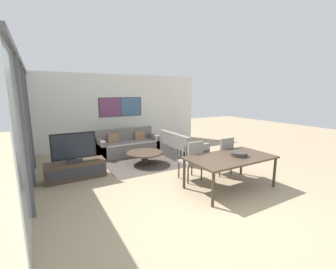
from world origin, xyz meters
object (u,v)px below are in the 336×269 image
(sofa_main, at_px, (128,145))
(dining_chair_centre, at_px, (223,154))
(television, at_px, (74,147))
(dining_table, at_px, (230,159))
(sofa_side, at_px, (181,150))
(coffee_table, at_px, (145,155))
(tv_console, at_px, (76,170))
(fruit_bowl, at_px, (239,154))
(dining_chair_left, at_px, (192,159))

(sofa_main, bearing_deg, dining_chair_centre, -66.33)
(television, xyz_separation_m, dining_table, (2.91, -2.31, -0.13))
(sofa_side, bearing_deg, coffee_table, 86.92)
(tv_console, xyz_separation_m, dining_chair_centre, (3.39, -1.59, 0.32))
(dining_table, relative_size, fruit_bowl, 5.41)
(sofa_main, distance_m, fruit_bowl, 4.21)
(sofa_side, xyz_separation_m, coffee_table, (-1.26, 0.07, -0.00))
(tv_console, bearing_deg, coffee_table, 6.13)
(dining_chair_centre, bearing_deg, coffee_table, 128.32)
(television, xyz_separation_m, sofa_side, (3.23, 0.14, -0.52))
(television, height_order, dining_chair_left, television)
(sofa_main, bearing_deg, dining_chair_left, -81.63)
(tv_console, relative_size, television, 1.37)
(fruit_bowl, bearing_deg, television, 142.86)
(dining_table, bearing_deg, television, 141.63)
(dining_table, xyz_separation_m, dining_chair_left, (-0.48, 0.76, -0.12))
(sofa_main, relative_size, coffee_table, 1.94)
(tv_console, xyz_separation_m, dining_chair_left, (2.44, -1.54, 0.32))
(television, height_order, sofa_side, television)
(television, height_order, dining_chair_centre, television)
(coffee_table, bearing_deg, tv_console, -173.87)
(sofa_side, xyz_separation_m, dining_table, (-0.32, -2.45, 0.39))
(tv_console, relative_size, sofa_side, 0.87)
(dining_chair_left, bearing_deg, sofa_side, 64.77)
(sofa_side, distance_m, dining_chair_left, 1.88)
(sofa_main, bearing_deg, fruit_bowl, -74.03)
(sofa_main, relative_size, dining_chair_centre, 2.09)
(dining_chair_left, bearing_deg, fruit_bowl, -50.30)
(sofa_main, distance_m, coffee_table, 1.45)
(sofa_main, xyz_separation_m, dining_chair_centre, (1.42, -3.25, 0.27))
(dining_chair_centre, bearing_deg, dining_table, -123.60)
(television, distance_m, sofa_main, 2.62)
(dining_chair_centre, relative_size, fruit_bowl, 2.77)
(dining_chair_centre, bearing_deg, sofa_side, 95.23)
(sofa_main, xyz_separation_m, dining_table, (0.95, -3.96, 0.39))
(fruit_bowl, bearing_deg, dining_chair_left, 129.70)
(television, height_order, coffee_table, television)
(tv_console, distance_m, dining_chair_left, 2.90)
(sofa_side, height_order, fruit_bowl, sofa_side)
(sofa_main, distance_m, dining_chair_left, 3.24)
(television, bearing_deg, sofa_main, 40.13)
(tv_console, relative_size, dining_chair_centre, 1.43)
(television, xyz_separation_m, fruit_bowl, (3.12, -2.36, -0.03))
(dining_chair_centre, bearing_deg, fruit_bowl, -109.53)
(television, distance_m, fruit_bowl, 3.91)
(dining_chair_left, xyz_separation_m, dining_chair_centre, (0.95, -0.05, 0.00))
(tv_console, bearing_deg, sofa_side, 2.54)
(coffee_table, xyz_separation_m, dining_chair_left, (0.47, -1.75, 0.27))
(sofa_main, height_order, dining_chair_left, dining_chair_left)
(dining_table, bearing_deg, sofa_side, 82.61)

